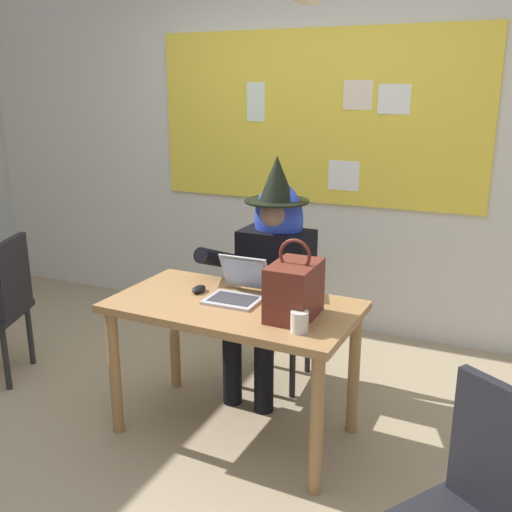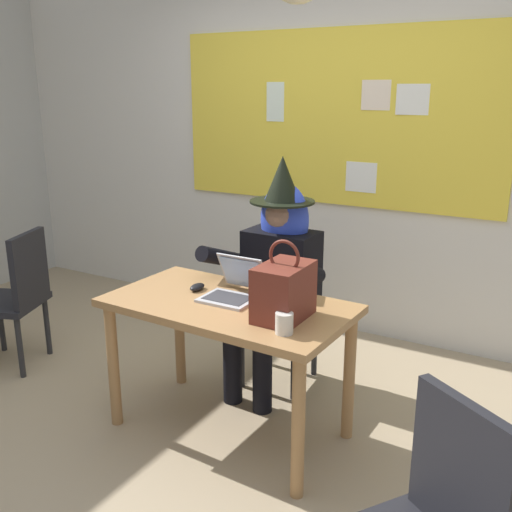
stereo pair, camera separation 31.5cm
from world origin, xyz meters
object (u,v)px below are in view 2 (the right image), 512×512
computer_mouse (197,287)px  desk_main (228,321)px  person_costumed (276,264)px  laptop (234,288)px  handbag (284,291)px  coffee_mug (284,323)px  chair_at_desk (285,302)px  chair_spare_by_window (16,293)px

computer_mouse → desk_main: bearing=-17.3°
person_costumed → laptop: 0.50m
person_costumed → handbag: size_ratio=3.68×
desk_main → computer_mouse: bearing=163.6°
coffee_mug → handbag: bearing=118.6°
chair_at_desk → computer_mouse: size_ratio=8.50×
laptop → coffee_mug: size_ratio=3.26×
laptop → coffee_mug: (0.43, -0.28, 0.00)m
desk_main → chair_spare_by_window: chair_spare_by_window is taller
handbag → chair_spare_by_window: bearing=179.6°
desk_main → laptop: size_ratio=4.05×
coffee_mug → chair_spare_by_window: size_ratio=0.11×
desk_main → chair_at_desk: chair_at_desk is taller
chair_spare_by_window → computer_mouse: bearing=163.4°
person_costumed → coffee_mug: size_ratio=14.64×
laptop → handbag: bearing=-19.5°
chair_at_desk → chair_spare_by_window: chair_spare_by_window is taller
person_costumed → handbag: (0.37, -0.62, 0.09)m
person_costumed → chair_spare_by_window: size_ratio=1.56×
desk_main → laptop: (-0.01, 0.08, 0.15)m
desk_main → chair_spare_by_window: size_ratio=1.40×
person_costumed → coffee_mug: 0.90m
desk_main → handbag: 0.41m
chair_at_desk → person_costumed: (0.00, -0.12, 0.28)m
chair_at_desk → handbag: size_ratio=2.34×
desk_main → person_costumed: size_ratio=0.90×
chair_at_desk → handbag: 0.91m
handbag → computer_mouse: bearing=168.7°
chair_at_desk → person_costumed: 0.30m
desk_main → computer_mouse: (-0.24, 0.07, 0.12)m
desk_main → coffee_mug: size_ratio=13.18×
chair_at_desk → person_costumed: person_costumed is taller
handbag → coffee_mug: size_ratio=3.98×
computer_mouse → chair_spare_by_window: bearing=-176.6°
laptop → computer_mouse: (-0.23, -0.01, -0.03)m
chair_at_desk → coffee_mug: 1.05m
chair_spare_by_window → laptop: bearing=163.0°
laptop → chair_spare_by_window: bearing=-176.4°
coffee_mug → chair_at_desk: bearing=117.1°
laptop → chair_at_desk: bearing=91.9°
handbag → laptop: bearing=160.8°
person_costumed → handbag: person_costumed is taller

